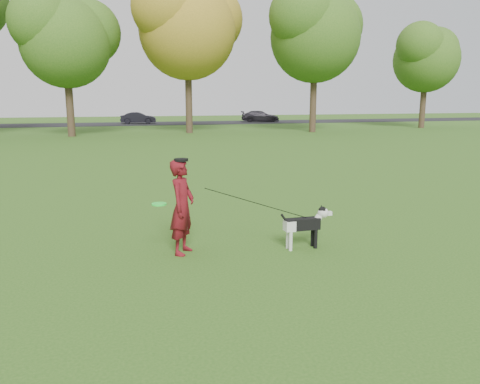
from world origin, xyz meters
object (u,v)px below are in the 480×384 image
object	(u,v)px
dog	(306,223)
man	(182,207)
car_mid	(138,118)
car_right	(260,116)

from	to	relation	value
dog	man	bearing A→B (deg)	171.36
car_mid	car_right	xyz separation A→B (m)	(12.58, 0.00, 0.02)
car_mid	car_right	world-z (taller)	car_right
man	car_mid	xyz separation A→B (m)	(2.05, 40.01, -0.19)
man	car_mid	distance (m)	40.06
man	car_mid	world-z (taller)	man
man	car_right	xyz separation A→B (m)	(14.63, 40.01, -0.17)
dog	car_mid	distance (m)	40.32
dog	car_mid	xyz separation A→B (m)	(0.03, 40.32, 0.14)
man	car_right	world-z (taller)	man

